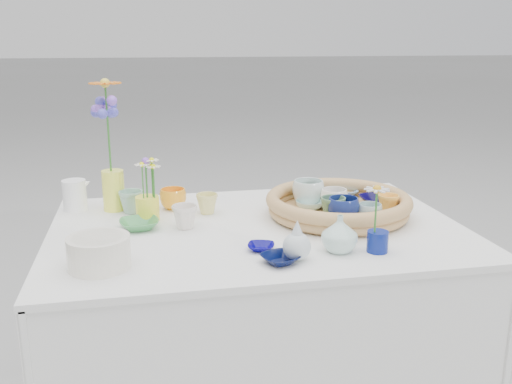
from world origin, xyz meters
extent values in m
imported|color=navy|center=(0.30, 0.13, 0.80)|extent=(0.15, 0.15, 0.03)
imported|color=black|center=(0.44, 0.09, 0.80)|extent=(0.13, 0.13, 0.03)
imported|color=#FFB845|center=(0.43, -0.01, 0.81)|extent=(0.09, 0.09, 0.06)
imported|color=#337851|center=(0.29, 0.06, 0.80)|extent=(0.11, 0.11, 0.03)
imported|color=#58845C|center=(0.23, -0.03, 0.82)|extent=(0.09, 0.09, 0.07)
imported|color=silver|center=(0.19, 0.09, 0.80)|extent=(0.09, 0.09, 0.03)
imported|color=silver|center=(0.20, 0.14, 0.83)|extent=(0.12, 0.12, 0.08)
imported|color=white|center=(0.27, 0.07, 0.82)|extent=(0.12, 0.12, 0.07)
imported|color=#7FB0ED|center=(0.36, 0.22, 0.80)|extent=(0.11, 0.11, 0.03)
imported|color=navy|center=(0.26, -0.06, 0.82)|extent=(0.11, 0.11, 0.08)
imported|color=#D7BA71|center=(0.14, -0.03, 0.80)|extent=(0.11, 0.11, 0.03)
imported|color=#9DBBB9|center=(0.33, -0.08, 0.81)|extent=(0.08, 0.08, 0.06)
imported|color=#5F9877|center=(0.23, 0.20, 0.82)|extent=(0.11, 0.11, 0.06)
imported|color=#FFA120|center=(-0.24, 0.24, 0.80)|extent=(0.10, 0.10, 0.07)
imported|color=#E0D778|center=(-0.14, 0.17, 0.80)|extent=(0.08, 0.08, 0.07)
imported|color=#41914F|center=(-0.36, 0.05, 0.78)|extent=(0.13, 0.13, 0.03)
imported|color=silver|center=(-0.22, 0.03, 0.80)|extent=(0.10, 0.10, 0.07)
imported|color=#06016B|center=(-0.03, -0.20, 0.77)|extent=(0.09, 0.09, 0.02)
imported|color=#8CBCA4|center=(-0.38, 0.22, 0.80)|extent=(0.10, 0.10, 0.08)
imported|color=#030A30|center=(0.00, -0.31, 0.78)|extent=(0.12, 0.12, 0.02)
imported|color=silver|center=(0.18, -0.26, 0.82)|extent=(0.10, 0.10, 0.10)
cylinder|color=navy|center=(0.28, -0.28, 0.79)|extent=(0.07, 0.07, 0.06)
cylinder|color=#FAFF4C|center=(-0.44, 0.27, 0.83)|extent=(0.09, 0.09, 0.14)
cylinder|color=#FFF438|center=(-0.33, 0.13, 0.80)|extent=(0.08, 0.08, 0.08)
camera|label=1|loc=(-0.33, -1.64, 1.33)|focal=40.00mm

